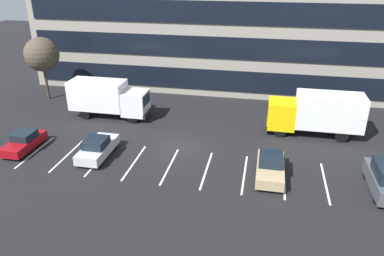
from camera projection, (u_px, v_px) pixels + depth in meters
ground_plane at (179, 147)px, 30.72m from camera, size 120.00×120.00×0.00m
office_building at (214, 24)px, 43.75m from camera, size 41.74×10.34×14.40m
lot_markings at (170, 166)px, 27.88m from camera, size 22.54×5.40×0.01m
box_truck_white at (108, 97)px, 35.91m from camera, size 7.73×2.56×3.58m
box_truck_yellow at (317, 112)px, 32.11m from camera, size 8.12×2.69×3.76m
sedan_maroon at (24, 142)px, 30.07m from camera, size 1.72×4.12×1.48m
sedan_tan at (270, 167)px, 26.27m from camera, size 1.89×4.51×1.62m
sedan_silver at (97, 148)px, 28.97m from camera, size 1.86×4.45×1.59m
bare_tree at (42, 55)px, 39.40m from camera, size 3.62×3.62×6.79m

